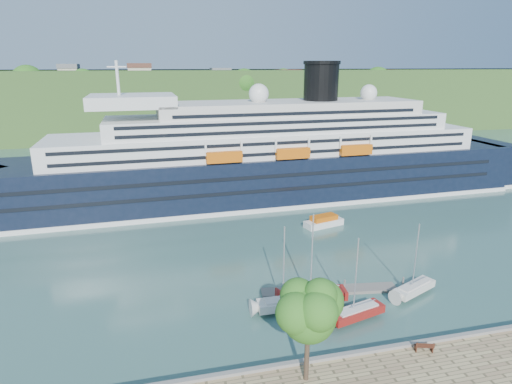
{
  "coord_description": "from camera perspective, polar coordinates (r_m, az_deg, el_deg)",
  "views": [
    {
      "loc": [
        -16.56,
        -29.87,
        26.06
      ],
      "look_at": [
        -2.21,
        30.0,
        7.64
      ],
      "focal_mm": 30.0,
      "sensor_mm": 36.0,
      "label": 1
    }
  ],
  "objects": [
    {
      "name": "sailboat_extra",
      "position": [
        48.38,
        8.06,
        -9.18
      ],
      "size": [
        8.11,
        3.1,
        10.22
      ],
      "primitive_type": null,
      "rotation": [
        0.0,
        0.0,
        -0.12
      ],
      "color": "maroon",
      "rests_on": "ground"
    },
    {
      "name": "floating_pontoon",
      "position": [
        53.12,
        9.76,
        -12.77
      ],
      "size": [
        16.42,
        4.27,
        0.36
      ],
      "primitive_type": null,
      "rotation": [
        0.0,
        0.0,
        -0.14
      ],
      "color": "slate",
      "rests_on": "ground"
    },
    {
      "name": "sailboat_white_far",
      "position": [
        53.18,
        20.72,
        -8.66
      ],
      "size": [
        6.84,
        4.33,
        8.6
      ],
      "primitive_type": null,
      "rotation": [
        0.0,
        0.0,
        0.41
      ],
      "color": "silver",
      "rests_on": "ground"
    },
    {
      "name": "promenade_tree",
      "position": [
        36.0,
        6.94,
        -17.46
      ],
      "size": [
        5.97,
        5.97,
        9.88
      ],
      "primitive_type": null,
      "color": "#29661A",
      "rests_on": "promenade"
    },
    {
      "name": "sailboat_red",
      "position": [
        46.33,
        13.58,
        -11.55
      ],
      "size": [
        7.27,
        3.63,
        9.05
      ],
      "primitive_type": null,
      "rotation": [
        0.0,
        0.0,
        0.25
      ],
      "color": "maroon",
      "rests_on": "ground"
    },
    {
      "name": "park_bench",
      "position": [
        43.96,
        21.5,
        -18.54
      ],
      "size": [
        1.88,
        1.2,
        1.12
      ],
      "primitive_type": null,
      "rotation": [
        0.0,
        0.0,
        -0.3
      ],
      "color": "#482114",
      "rests_on": "promenade"
    },
    {
      "name": "tender_launch",
      "position": [
        72.6,
        9.02,
        -3.8
      ],
      "size": [
        7.18,
        3.97,
        1.88
      ],
      "primitive_type": null,
      "rotation": [
        0.0,
        0.0,
        0.25
      ],
      "color": "#CC5B0C",
      "rests_on": "ground"
    },
    {
      "name": "cruise_ship",
      "position": [
        83.27,
        0.36,
        7.92
      ],
      "size": [
        119.9,
        20.98,
        26.82
      ],
      "primitive_type": null,
      "rotation": [
        0.0,
        0.0,
        0.03
      ],
      "color": "black",
      "rests_on": "ground"
    },
    {
      "name": "sailboat_white_near",
      "position": [
        46.61,
        4.32,
        -10.57
      ],
      "size": [
        7.4,
        2.09,
        9.54
      ],
      "primitive_type": null,
      "rotation": [
        0.0,
        0.0,
        -0.0
      ],
      "color": "silver",
      "rests_on": "ground"
    },
    {
      "name": "far_hillside",
      "position": [
        176.22,
        -8.21,
        11.91
      ],
      "size": [
        400.0,
        50.0,
        24.0
      ],
      "primitive_type": "cube",
      "color": "#365723",
      "rests_on": "ground"
    },
    {
      "name": "quay_coping",
      "position": [
        42.13,
        13.43,
        -20.12
      ],
      "size": [
        220.0,
        0.5,
        0.3
      ],
      "primitive_type": "cube",
      "color": "slate",
      "rests_on": "promenade"
    },
    {
      "name": "ground",
      "position": [
        42.96,
        13.19,
        -21.2
      ],
      "size": [
        400.0,
        400.0,
        0.0
      ],
      "primitive_type": "plane",
      "color": "#325853",
      "rests_on": "ground"
    }
  ]
}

